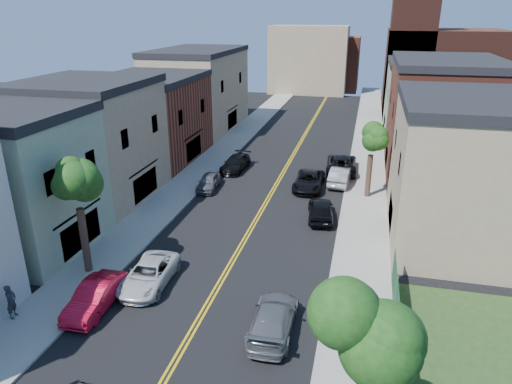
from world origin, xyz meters
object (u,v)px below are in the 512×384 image
Objects in this scene: white_pickup at (149,274)px; grey_car_right at (273,319)px; black_car_left at (236,163)px; pedestrian_left at (11,301)px; black_car_right at (321,209)px; black_suv_lane at (309,181)px; silver_car_right at (340,176)px; red_sedan at (95,297)px; dark_car_right_far at (341,163)px; grey_car_left at (209,182)px.

grey_car_right is at bearing -19.61° from white_pickup.
pedestrian_left reaches higher than black_car_left.
black_suv_lane is at bearing -82.12° from black_car_right.
black_car_right reaches higher than black_suv_lane.
black_car_right is (0.80, 13.58, 0.05)m from grey_car_right.
black_car_left is 1.01× the size of silver_car_right.
red_sedan is at bearing -124.24° from white_pickup.
white_pickup is 1.09× the size of black_car_right.
dark_car_right_far reaches higher than white_pickup.
black_suv_lane is 24.88m from pedestrian_left.
black_suv_lane is (-2.44, -5.32, -0.11)m from dark_car_right_far.
white_pickup is 21.31m from silver_car_right.
dark_car_right_far is at bearing -83.72° from silver_car_right.
silver_car_right is 27.76m from pedestrian_left.
grey_car_left is at bearing -95.11° from black_car_left.
black_suv_lane is at bearing 9.16° from grey_car_left.
pedestrian_left reaches higher than silver_car_right.
grey_car_right is at bearing -90.36° from pedestrian_left.
white_pickup is at bearing 68.18° from silver_car_right.
pedestrian_left reaches higher than black_suv_lane.
dark_car_right_far is at bearing 65.65° from white_pickup.
pedestrian_left is at bearing 62.53° from silver_car_right.
black_car_right is 2.49× the size of pedestrian_left.
red_sedan reaches higher than black_car_left.
red_sedan is 24.51m from silver_car_right.
black_car_left is (0.87, 5.49, 0.03)m from grey_car_left.
silver_car_right reaches higher than black_car_right.
white_pickup is at bearing 56.18° from red_sedan.
grey_car_right is (9.30, 0.36, -0.01)m from red_sedan.
dark_car_right_far is at bearing -101.25° from black_car_right.
pedestrian_left is at bearing -105.25° from grey_car_left.
grey_car_left is 2.17× the size of pedestrian_left.
black_car_right is at bearing 83.41° from dark_car_right_far.
grey_car_right reaches higher than black_car_left.
pedestrian_left is at bearing -95.97° from black_car_left.
black_suv_lane is at bearing 66.46° from white_pickup.
grey_car_right is at bearing -65.98° from black_car_left.
black_car_right is (10.10, 13.94, 0.04)m from red_sedan.
dark_car_right_far is at bearing 65.46° from black_suv_lane.
pedestrian_left is (-3.52, -19.68, 0.39)m from grey_car_left.
dark_car_right_far reaches higher than black_car_right.
dark_car_right_far reaches higher than silver_car_right.
black_suv_lane is (7.56, -3.34, 0.02)m from black_car_left.
white_pickup is at bearing -111.14° from black_suv_lane.
black_car_left is (-0.83, 20.67, 0.02)m from white_pickup.
grey_car_right is at bearing 79.19° from black_car_right.
pedestrian_left is at bearing -155.25° from red_sedan.
white_pickup is at bearing 65.19° from dark_car_right_far.
black_car_left is at bearing -71.24° from grey_car_right.
black_car_right is 0.94× the size of silver_car_right.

